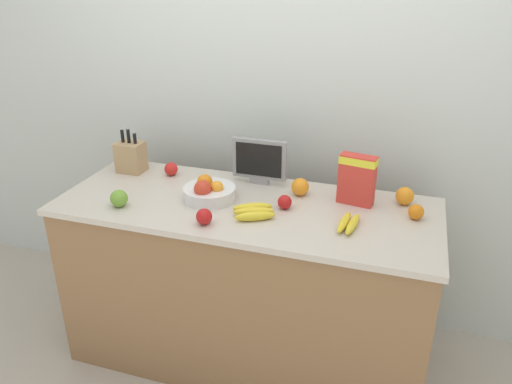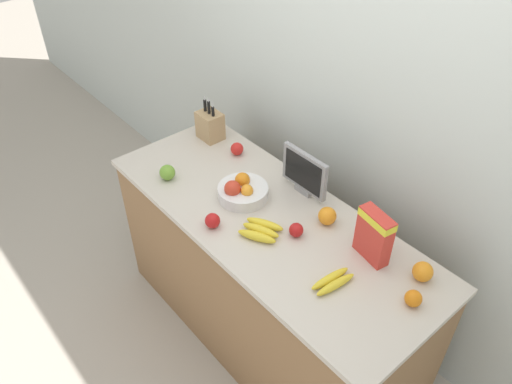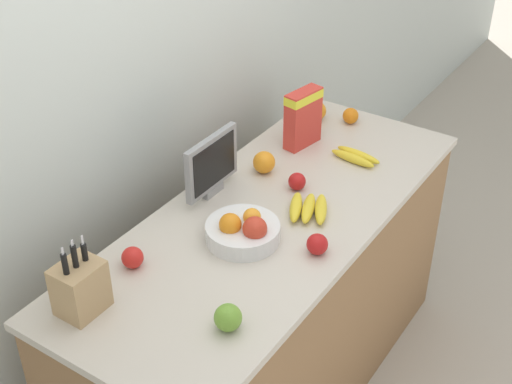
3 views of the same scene
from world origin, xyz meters
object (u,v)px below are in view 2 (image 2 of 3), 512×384
at_px(apple_by_knife_block, 296,230).
at_px(orange_by_cereal, 423,272).
at_px(small_monitor, 304,173).
at_px(banana_bunch_left, 333,281).
at_px(orange_front_center, 327,216).
at_px(apple_front, 213,221).
at_px(apple_rightmost, 237,149).
at_px(fruit_bowl, 241,191).
at_px(cereal_box, 374,234).
at_px(banana_bunch_right, 261,230).
at_px(apple_leftmost, 167,172).
at_px(orange_mid_left, 413,298).
at_px(knife_block, 210,125).

bearing_deg(apple_by_knife_block, orange_by_cereal, 22.36).
xyz_separation_m(small_monitor, apple_by_knife_block, (0.20, -0.24, -0.09)).
bearing_deg(banana_bunch_left, orange_front_center, 136.96).
relative_size(apple_front, apple_rightmost, 1.00).
bearing_deg(fruit_bowl, apple_front, -71.76).
distance_m(cereal_box, apple_front, 0.74).
relative_size(banana_bunch_left, banana_bunch_right, 0.94).
bearing_deg(apple_by_knife_block, orange_front_center, 78.85).
distance_m(fruit_bowl, orange_by_cereal, 0.94).
bearing_deg(orange_front_center, fruit_bowl, -155.43).
distance_m(banana_bunch_right, orange_by_cereal, 0.73).
bearing_deg(apple_by_knife_block, apple_leftmost, -163.93).
xyz_separation_m(orange_mid_left, orange_front_center, (-0.55, 0.09, 0.01)).
distance_m(apple_by_knife_block, orange_by_cereal, 0.57).
bearing_deg(knife_block, orange_front_center, -1.45).
bearing_deg(orange_front_center, apple_rightmost, 177.22).
xyz_separation_m(banana_bunch_right, apple_front, (-0.18, -0.14, 0.01)).
xyz_separation_m(cereal_box, apple_leftmost, (-1.05, -0.37, -0.09)).
bearing_deg(knife_block, apple_rightmost, 2.66).
distance_m(apple_by_knife_block, apple_rightmost, 0.72).
bearing_deg(banana_bunch_right, cereal_box, 33.16).
bearing_deg(banana_bunch_right, orange_mid_left, 15.46).
bearing_deg(orange_front_center, knife_block, 178.55).
bearing_deg(apple_front, apple_rightmost, 130.31).
bearing_deg(knife_block, apple_by_knife_block, -11.89).
bearing_deg(orange_front_center, orange_by_cereal, 5.54).
distance_m(cereal_box, fruit_bowl, 0.71).
xyz_separation_m(apple_by_knife_block, apple_front, (-0.30, -0.26, 0.00)).
height_order(apple_by_knife_block, apple_leftmost, apple_leftmost).
relative_size(small_monitor, orange_mid_left, 4.07).
height_order(banana_bunch_left, orange_mid_left, orange_mid_left).
xyz_separation_m(banana_bunch_left, orange_by_cereal, (0.22, 0.31, 0.03)).
bearing_deg(orange_front_center, orange_mid_left, -9.47).
relative_size(knife_block, fruit_bowl, 1.02).
distance_m(banana_bunch_right, apple_by_knife_block, 0.16).
bearing_deg(banana_bunch_right, orange_by_cereal, 27.40).
height_order(knife_block, cereal_box, knife_block).
bearing_deg(orange_front_center, apple_leftmost, -153.74).
height_order(knife_block, apple_leftmost, knife_block).
bearing_deg(apple_front, orange_front_center, 52.15).
relative_size(banana_bunch_left, apple_rightmost, 2.89).
xyz_separation_m(apple_leftmost, orange_by_cereal, (1.28, 0.43, 0.00)).
bearing_deg(apple_front, apple_leftmost, 174.88).
xyz_separation_m(apple_by_knife_block, orange_mid_left, (0.59, 0.08, 0.00)).
relative_size(small_monitor, banana_bunch_right, 1.28).
bearing_deg(banana_bunch_left, orange_by_cereal, 54.32).
distance_m(banana_bunch_left, orange_mid_left, 0.32).
height_order(knife_block, banana_bunch_right, knife_block).
bearing_deg(orange_by_cereal, apple_rightmost, -179.38).
relative_size(apple_front, orange_mid_left, 1.03).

